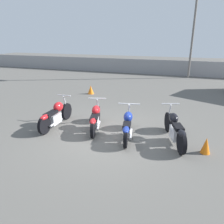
% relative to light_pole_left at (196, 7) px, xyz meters
% --- Properties ---
extents(ground_plane, '(60.00, 60.00, 0.00)m').
position_rel_light_pole_left_xyz_m(ground_plane, '(-2.43, -11.93, -5.03)').
color(ground_plane, '#5B5954').
extents(fence_back, '(40.00, 0.04, 1.23)m').
position_rel_light_pole_left_xyz_m(fence_back, '(-2.43, 0.72, -4.42)').
color(fence_back, gray).
rests_on(fence_back, ground_plane).
extents(light_pole_left, '(0.70, 0.35, 8.66)m').
position_rel_light_pole_left_xyz_m(light_pole_left, '(0.00, 0.00, 0.00)').
color(light_pole_left, slate).
rests_on(light_pole_left, ground_plane).
extents(motorcycle_slot_0, '(0.56, 2.10, 1.00)m').
position_rel_light_pole_left_xyz_m(motorcycle_slot_0, '(-4.45, -11.76, -4.59)').
color(motorcycle_slot_0, black).
rests_on(motorcycle_slot_0, ground_plane).
extents(motorcycle_slot_1, '(0.80, 1.95, 0.96)m').
position_rel_light_pole_left_xyz_m(motorcycle_slot_1, '(-2.99, -11.55, -4.61)').
color(motorcycle_slot_1, black).
rests_on(motorcycle_slot_1, ground_plane).
extents(motorcycle_slot_2, '(0.74, 1.98, 0.95)m').
position_rel_light_pole_left_xyz_m(motorcycle_slot_2, '(-1.77, -11.81, -4.62)').
color(motorcycle_slot_2, black).
rests_on(motorcycle_slot_2, ground_plane).
extents(motorcycle_slot_3, '(0.89, 2.12, 1.03)m').
position_rel_light_pole_left_xyz_m(motorcycle_slot_3, '(-0.32, -11.66, -4.60)').
color(motorcycle_slot_3, black).
rests_on(motorcycle_slot_3, ground_plane).
extents(traffic_cone_near, '(0.34, 0.34, 0.48)m').
position_rel_light_pole_left_xyz_m(traffic_cone_near, '(-5.17, -7.06, -4.79)').
color(traffic_cone_near, orange).
rests_on(traffic_cone_near, ground_plane).
extents(traffic_cone_far, '(0.27, 0.27, 0.46)m').
position_rel_light_pole_left_xyz_m(traffic_cone_far, '(0.56, -12.11, -4.80)').
color(traffic_cone_far, orange).
rests_on(traffic_cone_far, ground_plane).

